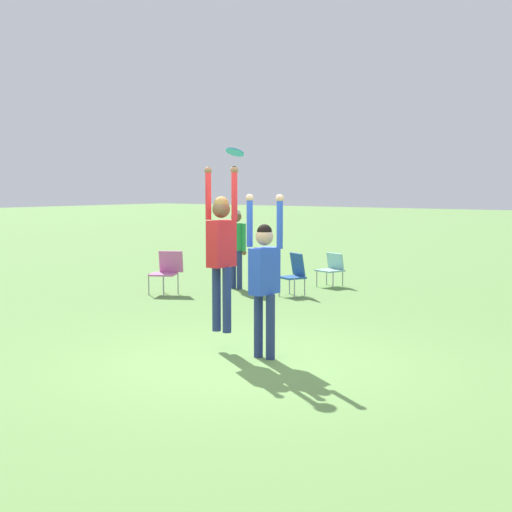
{
  "coord_description": "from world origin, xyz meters",
  "views": [
    {
      "loc": [
        5.54,
        -7.13,
        2.25
      ],
      "look_at": [
        -0.24,
        0.57,
        1.3
      ],
      "focal_mm": 50.0,
      "sensor_mm": 36.0,
      "label": 1
    }
  ],
  "objects_px": {
    "camping_chair_2": "(295,272)",
    "person_defending": "(264,272)",
    "person_spectator_near": "(236,241)",
    "camping_chair_0": "(167,269)",
    "camping_chair_1": "(332,267)",
    "frisbee": "(235,152)",
    "person_jumping": "(221,244)"
  },
  "relations": [
    {
      "from": "person_jumping",
      "to": "camping_chair_1",
      "type": "relative_size",
      "value": 3.05
    },
    {
      "from": "person_jumping",
      "to": "camping_chair_0",
      "type": "bearing_deg",
      "value": 53.32
    },
    {
      "from": "person_jumping",
      "to": "person_spectator_near",
      "type": "height_order",
      "value": "person_jumping"
    },
    {
      "from": "person_jumping",
      "to": "camping_chair_1",
      "type": "bearing_deg",
      "value": 19.04
    },
    {
      "from": "camping_chair_0",
      "to": "person_spectator_near",
      "type": "bearing_deg",
      "value": -144.03
    },
    {
      "from": "frisbee",
      "to": "camping_chair_2",
      "type": "bearing_deg",
      "value": 114.63
    },
    {
      "from": "person_jumping",
      "to": "person_defending",
      "type": "relative_size",
      "value": 1.05
    },
    {
      "from": "frisbee",
      "to": "camping_chair_0",
      "type": "bearing_deg",
      "value": 143.9
    },
    {
      "from": "camping_chair_0",
      "to": "camping_chair_1",
      "type": "xyz_separation_m",
      "value": [
        2.15,
        3.08,
        -0.09
      ]
    },
    {
      "from": "camping_chair_0",
      "to": "person_spectator_near",
      "type": "height_order",
      "value": "person_spectator_near"
    },
    {
      "from": "person_spectator_near",
      "to": "person_jumping",
      "type": "bearing_deg",
      "value": -92.73
    },
    {
      "from": "person_spectator_near",
      "to": "camping_chair_1",
      "type": "bearing_deg",
      "value": 8.7
    },
    {
      "from": "person_jumping",
      "to": "person_defending",
      "type": "xyz_separation_m",
      "value": [
        0.74,
        -0.02,
        -0.33
      ]
    },
    {
      "from": "frisbee",
      "to": "person_spectator_near",
      "type": "bearing_deg",
      "value": 128.31
    },
    {
      "from": "camping_chair_0",
      "to": "camping_chair_1",
      "type": "height_order",
      "value": "camping_chair_0"
    },
    {
      "from": "person_defending",
      "to": "frisbee",
      "type": "bearing_deg",
      "value": -99.03
    },
    {
      "from": "camping_chair_1",
      "to": "person_spectator_near",
      "type": "distance_m",
      "value": 2.26
    },
    {
      "from": "camping_chair_1",
      "to": "person_spectator_near",
      "type": "height_order",
      "value": "person_spectator_near"
    },
    {
      "from": "camping_chair_2",
      "to": "person_defending",
      "type": "bearing_deg",
      "value": 144.27
    },
    {
      "from": "person_defending",
      "to": "camping_chair_2",
      "type": "height_order",
      "value": "person_defending"
    },
    {
      "from": "camping_chair_2",
      "to": "camping_chair_1",
      "type": "bearing_deg",
      "value": -62.3
    },
    {
      "from": "camping_chair_0",
      "to": "camping_chair_2",
      "type": "xyz_separation_m",
      "value": [
        2.24,
        1.44,
        -0.03
      ]
    },
    {
      "from": "person_defending",
      "to": "camping_chair_0",
      "type": "xyz_separation_m",
      "value": [
        -4.92,
        3.28,
        -0.62
      ]
    },
    {
      "from": "camping_chair_1",
      "to": "camping_chair_2",
      "type": "xyz_separation_m",
      "value": [
        0.09,
        -1.64,
        0.06
      ]
    },
    {
      "from": "frisbee",
      "to": "person_jumping",
      "type": "bearing_deg",
      "value": -152.9
    },
    {
      "from": "person_spectator_near",
      "to": "camping_chair_0",
      "type": "bearing_deg",
      "value": -154.46
    },
    {
      "from": "frisbee",
      "to": "camping_chair_2",
      "type": "relative_size",
      "value": 0.29
    },
    {
      "from": "person_jumping",
      "to": "person_spectator_near",
      "type": "relative_size",
      "value": 1.29
    },
    {
      "from": "camping_chair_0",
      "to": "person_spectator_near",
      "type": "xyz_separation_m",
      "value": [
        0.69,
        1.46,
        0.52
      ]
    },
    {
      "from": "camping_chair_0",
      "to": "camping_chair_2",
      "type": "bearing_deg",
      "value": -175.95
    },
    {
      "from": "person_jumping",
      "to": "person_spectator_near",
      "type": "distance_m",
      "value": 5.89
    },
    {
      "from": "person_defending",
      "to": "person_spectator_near",
      "type": "height_order",
      "value": "person_defending"
    }
  ]
}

